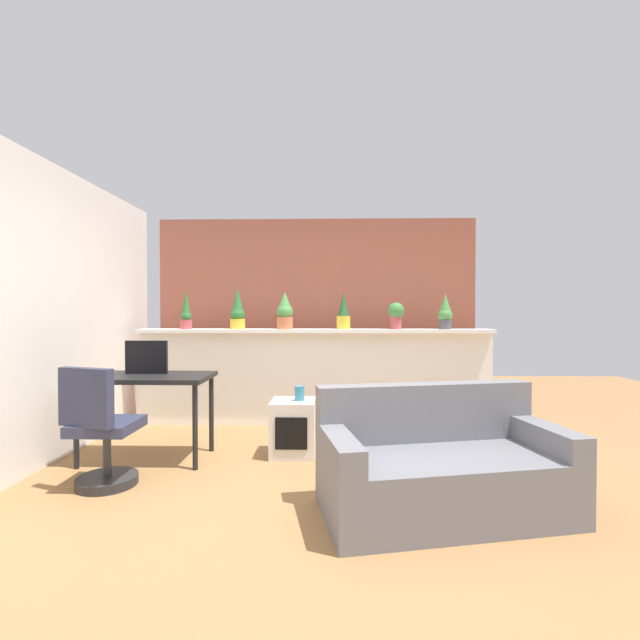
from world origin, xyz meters
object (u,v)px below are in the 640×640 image
object	(u,v)px
desk	(148,384)
vase_on_shelf	(299,393)
potted_plant_1	(238,311)
office_chair	(101,436)
couch	(441,468)
potted_plant_3	(343,313)
potted_plant_0	(186,312)
potted_plant_5	(445,312)
tv_monitor	(146,357)
potted_plant_4	(396,314)
side_cube_shelf	(293,428)
potted_plant_2	(285,312)

from	to	relation	value
desk	vase_on_shelf	world-z (taller)	desk
potted_plant_1	office_chair	bearing A→B (deg)	-107.84
desk	office_chair	distance (m)	0.71
potted_plant_1	couch	bearing A→B (deg)	-50.98
potted_plant_3	desk	size ratio (longest dim) A/B	0.39
desk	office_chair	bearing A→B (deg)	-96.95
potted_plant_0	potted_plant_5	world-z (taller)	potted_plant_0
tv_monitor	office_chair	xyz separation A→B (m)	(-0.04, -0.73, -0.51)
tv_monitor	office_chair	distance (m)	0.89
tv_monitor	desk	bearing A→B (deg)	-62.62
potted_plant_4	tv_monitor	distance (m)	2.70
potted_plant_5	office_chair	xyz separation A→B (m)	(-3.01, -1.88, -0.91)
potted_plant_5	vase_on_shelf	xyz separation A→B (m)	(-1.59, -1.08, -0.74)
potted_plant_4	potted_plant_5	xyz separation A→B (m)	(0.56, -0.01, 0.01)
side_cube_shelf	potted_plant_2	bearing A→B (deg)	99.88
potted_plant_5	vase_on_shelf	distance (m)	2.06
potted_plant_5	office_chair	bearing A→B (deg)	-148.01
potted_plant_2	desk	bearing A→B (deg)	-132.07
vase_on_shelf	couch	bearing A→B (deg)	-47.99
potted_plant_5	potted_plant_4	bearing A→B (deg)	179.46
potted_plant_0	side_cube_shelf	world-z (taller)	potted_plant_0
potted_plant_0	potted_plant_3	world-z (taller)	potted_plant_0
desk	office_chair	size ratio (longest dim) A/B	1.21
office_chair	vase_on_shelf	distance (m)	1.64
side_cube_shelf	potted_plant_3	bearing A→B (deg)	66.48
potted_plant_2	side_cube_shelf	size ratio (longest dim) A/B	0.86
potted_plant_4	potted_plant_1	bearing A→B (deg)	178.99
potted_plant_4	potted_plant_5	distance (m)	0.56
potted_plant_0	couch	world-z (taller)	potted_plant_0
vase_on_shelf	couch	world-z (taller)	couch
potted_plant_1	side_cube_shelf	distance (m)	1.71
potted_plant_4	desk	bearing A→B (deg)	-152.53
tv_monitor	couch	xyz separation A→B (m)	(2.39, -1.05, -0.62)
potted_plant_1	tv_monitor	bearing A→B (deg)	-116.04
potted_plant_5	desk	size ratio (longest dim) A/B	0.37
desk	vase_on_shelf	distance (m)	1.35
potted_plant_1	vase_on_shelf	distance (m)	1.56
potted_plant_1	vase_on_shelf	world-z (taller)	potted_plant_1
desk	vase_on_shelf	size ratio (longest dim) A/B	8.31
vase_on_shelf	couch	size ratio (longest dim) A/B	0.08
office_chair	potted_plant_1	bearing A→B (deg)	72.16
potted_plant_0	potted_plant_5	bearing A→B (deg)	0.22
potted_plant_5	side_cube_shelf	world-z (taller)	potted_plant_5
couch	tv_monitor	bearing A→B (deg)	156.23
vase_on_shelf	couch	xyz separation A→B (m)	(1.01, -1.12, -0.28)
potted_plant_3	vase_on_shelf	world-z (taller)	potted_plant_3
potted_plant_1	potted_plant_2	size ratio (longest dim) A/B	1.11
desk	side_cube_shelf	size ratio (longest dim) A/B	2.20
potted_plant_2	couch	world-z (taller)	potted_plant_2
desk	couch	xyz separation A→B (m)	(2.35, -0.97, -0.38)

